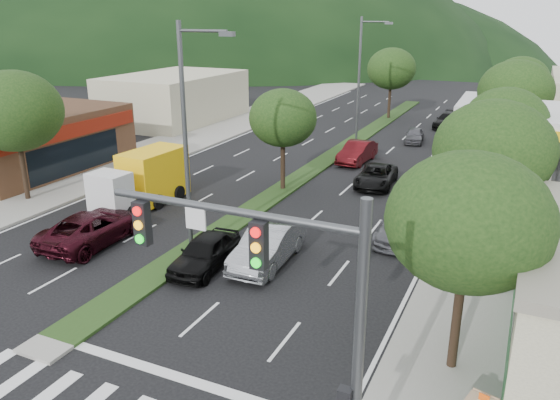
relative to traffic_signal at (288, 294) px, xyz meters
The scene contains 29 objects.
ground 10.27m from the traffic_signal, behind, with size 160.00×160.00×0.00m, color black.
sidewalk_right 27.15m from the traffic_signal, 82.55° to the left, with size 5.00×90.00×0.15m, color gray.
sidewalk_left 34.79m from the traffic_signal, 129.70° to the left, with size 6.00×90.00×0.15m, color gray.
median 31.23m from the traffic_signal, 107.00° to the left, with size 1.60×56.00×0.12m, color #1F3613.
crosswalk 10.16m from the traffic_signal, behind, with size 19.00×2.20×0.01m, color silver.
traffic_signal is the anchor object (origin of this frame).
shop_left 32.19m from the traffic_signal, 148.97° to the left, with size 10.15×12.00×4.00m.
bldg_left_far 45.32m from the traffic_signal, 128.26° to the left, with size 9.00×14.00×4.60m, color beige.
hill_far 142.79m from the traffic_signal, 128.60° to the left, with size 176.00×132.00×82.00m, color black.
tree_r_a 6.29m from the traffic_signal, 61.80° to the left, with size 4.60×4.60×6.63m.
tree_r_b 13.87m from the traffic_signal, 77.63° to the left, with size 4.80×4.80×6.94m.
tree_r_c 21.74m from the traffic_signal, 82.15° to the left, with size 4.40×4.40×6.48m.
tree_r_d 31.68m from the traffic_signal, 84.62° to the left, with size 5.00×5.00×7.17m.
tree_r_e 41.65m from the traffic_signal, 85.91° to the left, with size 4.60×4.60×6.71m.
tree_med_near 21.53m from the traffic_signal, 114.80° to the left, with size 4.00×4.00×6.02m.
tree_med_far 46.43m from the traffic_signal, 101.22° to the left, with size 4.80×4.80×6.94m.
tree_l_a 24.43m from the traffic_signal, 151.81° to the left, with size 5.20×5.20×7.25m.
streetlight_near 13.03m from the traffic_signal, 132.77° to the left, with size 2.60×0.25×10.00m.
streetlight_mid 35.66m from the traffic_signal, 104.33° to the left, with size 2.60×0.25×10.00m.
sedan_silver 11.87m from the traffic_signal, 118.38° to the left, with size 1.74×4.98×1.64m, color #96989D.
suv_maroon 16.57m from the traffic_signal, 148.39° to the left, with size 2.57×5.57×1.55m, color black.
car_queue_a 11.91m from the traffic_signal, 132.02° to the left, with size 1.71×4.24×1.45m, color black.
car_queue_b 15.48m from the traffic_signal, 92.71° to the left, with size 1.88×4.61×1.34m, color #525357.
car_queue_c 28.80m from the traffic_signal, 103.90° to the left, with size 1.60×4.59×1.51m, color #4D0C10.
car_queue_d 23.41m from the traffic_signal, 100.21° to the left, with size 2.14×4.64×1.29m, color black.
car_queue_e 36.44m from the traffic_signal, 97.03° to the left, with size 1.43×3.57×1.22m, color #4D4D53.
car_queue_f 43.63m from the traffic_signal, 93.74° to the left, with size 1.94×4.77×1.38m, color black.
box_truck 20.61m from the traffic_signal, 136.99° to the left, with size 2.65×6.18×2.99m.
motorhome 38.28m from the traffic_signal, 90.05° to the left, with size 3.15×9.37×3.57m.
Camera 1 is at (13.15, -10.90, 10.27)m, focal length 35.00 mm.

